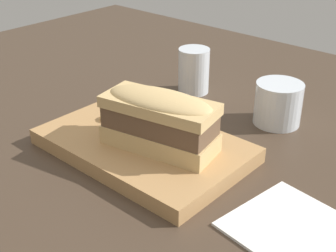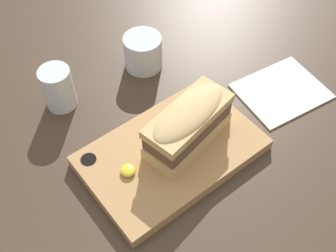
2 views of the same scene
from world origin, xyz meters
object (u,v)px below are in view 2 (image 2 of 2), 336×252
at_px(water_glass, 59,90).
at_px(serving_board, 171,153).
at_px(sandwich, 188,123).
at_px(napkin, 281,91).
at_px(wine_glass, 143,54).

bearing_deg(water_glass, serving_board, -68.82).
distance_m(sandwich, water_glass, 0.28).
height_order(serving_board, napkin, serving_board).
distance_m(serving_board, sandwich, 0.07).
bearing_deg(serving_board, sandwich, -2.73).
bearing_deg(water_glass, sandwich, -61.84).
relative_size(water_glass, napkin, 0.47).
bearing_deg(serving_board, napkin, -2.86).
bearing_deg(water_glass, wine_glass, -3.24).
bearing_deg(napkin, wine_glass, 126.30).
bearing_deg(wine_glass, serving_board, -114.56).
height_order(water_glass, wine_glass, water_glass).
height_order(water_glass, napkin, water_glass).
xyz_separation_m(serving_board, napkin, (0.28, -0.01, -0.01)).
xyz_separation_m(serving_board, sandwich, (0.04, -0.00, 0.06)).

